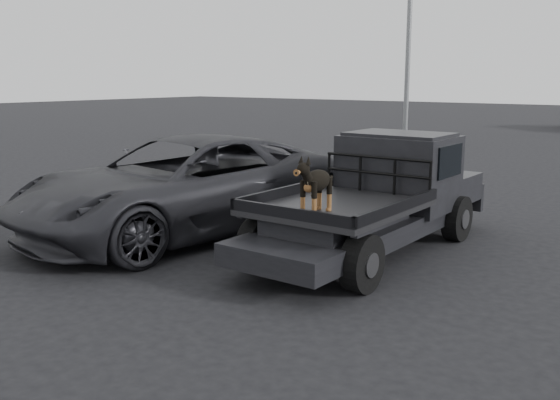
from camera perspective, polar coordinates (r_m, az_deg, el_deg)
The scene contains 6 objects.
ground at distance 7.57m, azimuth 4.54°, elevation -9.66°, with size 120.00×120.00×0.00m, color black.
flatbed_ute at distance 9.78m, azimuth 8.18°, elevation -2.12°, with size 2.00×5.40×0.92m, color black, non-canonical shape.
ute_cab at distance 10.45m, azimuth 10.82°, elevation 3.67°, with size 1.72×1.30×0.88m, color black, non-canonical shape.
headache_rack at distance 9.81m, azimuth 8.86°, elevation 2.28°, with size 1.80×0.08×0.55m, color black, non-canonical shape.
dog at distance 8.24m, azimuth 3.33°, elevation 1.38°, with size 0.32×0.60×0.74m, color black, non-canonical shape.
parked_suv at distance 10.91m, azimuth -8.71°, elevation 1.31°, with size 2.80×6.08×1.69m, color #2A2A2F.
Camera 1 is at (3.75, -6.01, 2.69)m, focal length 40.00 mm.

